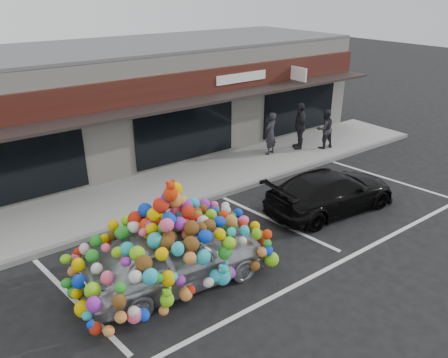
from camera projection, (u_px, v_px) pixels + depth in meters
ground at (201, 257)px, 11.28m from camera, size 90.00×90.00×0.00m
shop_building at (77, 107)px, 16.61m from camera, size 24.00×7.20×4.31m
sidewalk at (133, 198)px, 14.19m from camera, size 26.00×3.00×0.15m
kerb at (155, 216)px, 13.09m from camera, size 26.00×0.18×0.16m
parking_stripe_left at (76, 301)px, 9.69m from camera, size 0.73×4.37×0.01m
parking_stripe_mid at (276, 222)px, 12.94m from camera, size 0.73×4.37×0.01m
parking_stripe_right at (386, 178)px, 15.86m from camera, size 0.73×4.37×0.01m
lane_line at (321, 272)px, 10.66m from camera, size 14.00×0.12×0.01m
toy_car at (175, 250)px, 9.94m from camera, size 3.13×4.78×2.69m
black_sedan at (331, 191)px, 13.38m from camera, size 2.19×4.54×1.28m
pedestrian_a at (270, 133)px, 17.39m from camera, size 0.72×0.59×1.71m
pedestrian_b at (325, 129)px, 18.08m from camera, size 0.90×0.76×1.64m
pedestrian_c at (300, 126)px, 17.97m from camera, size 1.22×0.98×1.94m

